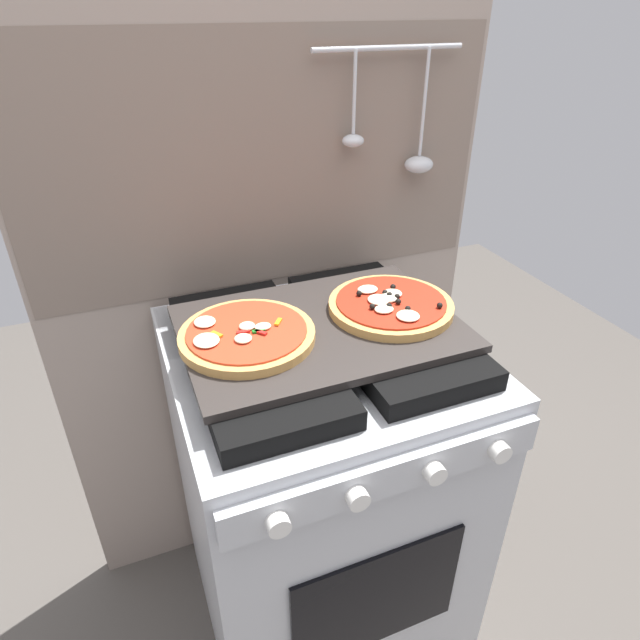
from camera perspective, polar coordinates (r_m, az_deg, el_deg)
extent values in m
plane|color=#4C4742|center=(1.73, 0.00, -27.40)|extent=(4.00, 4.00, 0.00)
cube|color=gray|center=(1.41, -5.09, 1.17)|extent=(1.10, 0.03, 1.55)
cube|color=gray|center=(1.26, -5.66, 15.87)|extent=(1.08, 0.00, 0.56)
cylinder|color=silver|center=(1.30, 7.36, 26.59)|extent=(0.36, 0.01, 0.01)
cylinder|color=silver|center=(1.27, 3.65, 22.78)|extent=(0.01, 0.01, 0.17)
ellipsoid|color=silver|center=(1.29, 3.50, 18.35)|extent=(0.05, 0.04, 0.03)
cylinder|color=silver|center=(1.36, 10.94, 21.49)|extent=(0.01, 0.01, 0.24)
ellipsoid|color=silver|center=(1.39, 10.36, 15.82)|extent=(0.07, 0.06, 0.04)
cube|color=#B7BABF|center=(1.38, 0.00, -17.95)|extent=(0.60, 0.60, 0.86)
cube|color=black|center=(1.10, 0.00, -3.22)|extent=(0.59, 0.59, 0.01)
cube|color=black|center=(1.05, -7.11, -3.61)|extent=(0.24, 0.51, 0.04)
cube|color=black|center=(1.14, 6.55, -0.65)|extent=(0.24, 0.51, 0.04)
cube|color=#B7BABF|center=(0.92, 7.50, -16.04)|extent=(0.58, 0.02, 0.07)
cylinder|color=silver|center=(0.86, -4.42, -20.73)|extent=(0.04, 0.02, 0.04)
cylinder|color=silver|center=(0.89, 4.00, -18.28)|extent=(0.04, 0.02, 0.04)
cylinder|color=silver|center=(0.94, 12.02, -15.54)|extent=(0.04, 0.02, 0.04)
cylinder|color=silver|center=(1.00, 18.44, -13.07)|extent=(0.04, 0.02, 0.04)
cube|color=black|center=(1.20, 6.10, -27.35)|extent=(0.36, 0.01, 0.28)
cube|color=#2D2826|center=(1.07, 0.00, -0.83)|extent=(0.54, 0.38, 0.02)
cylinder|color=tan|center=(1.03, -7.73, -1.53)|extent=(0.26, 0.26, 0.02)
cylinder|color=red|center=(1.02, -7.78, -1.01)|extent=(0.23, 0.23, 0.00)
ellipsoid|color=beige|center=(0.99, -8.11, -1.94)|extent=(0.03, 0.03, 0.01)
ellipsoid|color=beige|center=(0.99, -11.90, -2.11)|extent=(0.05, 0.05, 0.01)
ellipsoid|color=beige|center=(1.02, -7.71, -0.63)|extent=(0.03, 0.03, 0.01)
ellipsoid|color=beige|center=(1.02, -6.05, -0.68)|extent=(0.03, 0.03, 0.01)
ellipsoid|color=beige|center=(1.05, -12.06, -0.18)|extent=(0.04, 0.04, 0.01)
cube|color=gold|center=(1.03, -4.43, -0.18)|extent=(0.02, 0.02, 0.00)
cube|color=#19721E|center=(1.01, -6.50, -1.14)|extent=(0.02, 0.01, 0.00)
cube|color=gold|center=(1.01, -10.82, -1.50)|extent=(0.02, 0.02, 0.00)
cube|color=gold|center=(1.00, -11.29, -1.78)|extent=(0.01, 0.02, 0.00)
cube|color=red|center=(1.00, -6.26, -1.30)|extent=(0.02, 0.02, 0.00)
cube|color=red|center=(1.01, -8.11, -1.24)|extent=(0.02, 0.01, 0.00)
cylinder|color=tan|center=(1.12, 7.46, 1.49)|extent=(0.26, 0.26, 0.02)
cylinder|color=#AD2614|center=(1.12, 7.50, 1.98)|extent=(0.23, 0.23, 0.00)
ellipsoid|color=beige|center=(1.14, 7.60, 2.79)|extent=(0.04, 0.04, 0.01)
ellipsoid|color=beige|center=(1.06, 9.26, 0.45)|extent=(0.05, 0.05, 0.01)
ellipsoid|color=beige|center=(1.08, 6.77, 1.15)|extent=(0.04, 0.03, 0.01)
ellipsoid|color=beige|center=(1.11, 7.44, 2.13)|extent=(0.03, 0.03, 0.01)
ellipsoid|color=beige|center=(1.15, 5.05, 3.25)|extent=(0.04, 0.04, 0.01)
ellipsoid|color=beige|center=(1.11, 6.19, 2.15)|extent=(0.04, 0.05, 0.01)
sphere|color=black|center=(1.13, 7.34, 2.65)|extent=(0.01, 0.01, 0.01)
sphere|color=black|center=(1.16, 7.71, 3.50)|extent=(0.01, 0.01, 0.01)
sphere|color=black|center=(1.08, 9.25, 1.19)|extent=(0.01, 0.01, 0.01)
sphere|color=black|center=(1.10, 8.25, 1.94)|extent=(0.01, 0.01, 0.01)
sphere|color=black|center=(1.10, 12.50, 1.52)|extent=(0.01, 0.01, 0.01)
sphere|color=black|center=(1.08, 5.53, 1.42)|extent=(0.01, 0.01, 0.01)
sphere|color=black|center=(1.13, 4.15, 2.82)|extent=(0.01, 0.01, 0.01)
sphere|color=black|center=(1.13, 6.87, 2.89)|extent=(0.01, 0.01, 0.01)
sphere|color=black|center=(1.08, 7.30, 1.47)|extent=(0.01, 0.01, 0.01)
sphere|color=black|center=(1.12, 8.19, 2.40)|extent=(0.01, 0.01, 0.01)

